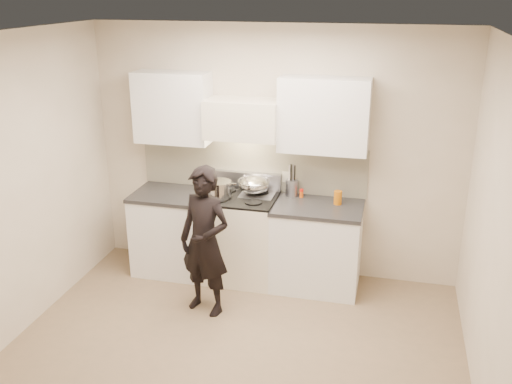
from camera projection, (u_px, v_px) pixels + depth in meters
ground_plane at (231, 356)px, 4.98m from camera, size 4.00×4.00×0.00m
room_shell at (234, 169)px, 4.79m from camera, size 4.04×3.54×2.70m
stove at (241, 237)px, 6.19m from camera, size 0.76×0.65×0.96m
counter_right at (317, 246)px, 6.00m from camera, size 0.92×0.67×0.92m
counter_left at (173, 231)px, 6.37m from camera, size 0.82×0.67×0.92m
wok at (254, 185)px, 6.05m from camera, size 0.35×0.43×0.28m
stock_pot at (219, 189)px, 5.95m from camera, size 0.36×0.28×0.17m
utensil_crock at (292, 186)px, 6.08m from camera, size 0.13×0.13×0.34m
spice_jar at (301, 193)px, 6.05m from camera, size 0.04×0.04×0.09m
oil_glass at (338, 198)px, 5.86m from camera, size 0.08×0.08×0.14m
person at (205, 241)px, 5.45m from camera, size 0.62×0.50×1.48m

